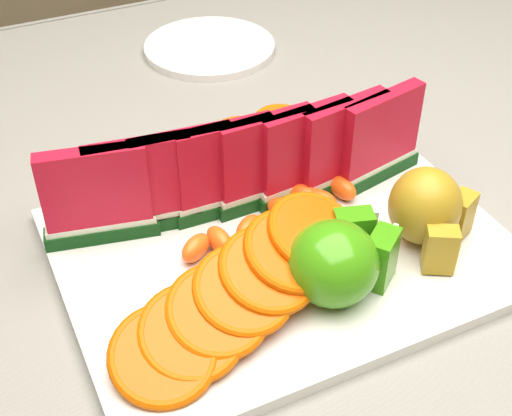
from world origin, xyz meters
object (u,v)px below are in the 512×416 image
object	(u,v)px
pear_cluster	(428,209)
side_plate	(210,47)
platter	(283,249)
apple_cluster	(339,260)

from	to	relation	value
pear_cluster	side_plate	bearing A→B (deg)	92.65
platter	apple_cluster	xyz separation A→B (m)	(0.02, -0.07, 0.04)
platter	pear_cluster	distance (m)	0.14
platter	apple_cluster	size ratio (longest dim) A/B	3.59
pear_cluster	apple_cluster	bearing A→B (deg)	-169.76
pear_cluster	side_plate	world-z (taller)	pear_cluster
pear_cluster	platter	bearing A→B (deg)	156.57
apple_cluster	side_plate	distance (m)	0.49
side_plate	apple_cluster	bearing A→B (deg)	-99.59
platter	pear_cluster	size ratio (longest dim) A/B	4.32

